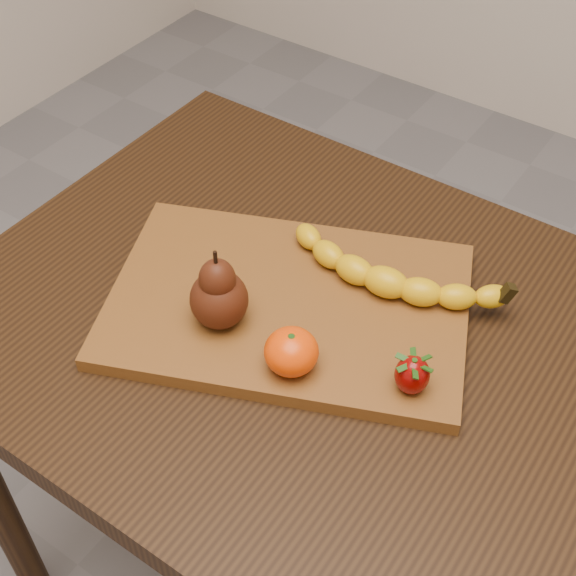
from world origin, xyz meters
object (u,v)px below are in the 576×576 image
Objects in this scene: cutting_board at (288,305)px; mandarin at (291,352)px; pear at (218,288)px; table at (339,386)px.

cutting_board is 0.12m from mandarin.
pear reaches higher than mandarin.
cutting_board is at bearing 57.54° from pear.
pear is 1.75× the size of mandarin.
mandarin is at bearing -100.78° from table.
table is 8.97× the size of pear.
cutting_board is at bearing 126.63° from mandarin.
pear is (-0.05, -0.08, 0.07)m from cutting_board.
mandarin is (-0.02, -0.09, 0.14)m from table.
table is at bearing 30.44° from pear.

